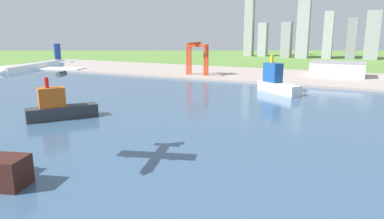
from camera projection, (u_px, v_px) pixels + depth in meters
name	position (u px, v px, depth m)	size (l,w,h in m)	color
ground_plane	(235.00, 108.00, 258.03)	(2400.00, 2400.00, 0.00)	#5C8739
water_bay	(202.00, 127.00, 205.30)	(840.00, 360.00, 0.15)	#385675
industrial_pier	(286.00, 76.00, 424.70)	(840.00, 140.00, 2.50)	#A6968D
airplane_landing	(36.00, 68.00, 134.42)	(36.57, 41.08, 11.89)	white
ferry_boat	(276.00, 82.00, 318.34)	(43.71, 36.09, 33.64)	white
container_barge	(59.00, 107.00, 223.49)	(33.88, 41.70, 27.15)	#2D3338
port_crane_red	(197.00, 51.00, 423.06)	(25.45, 35.05, 39.62)	red
warehouse_main	(337.00, 69.00, 415.86)	(60.94, 38.19, 17.10)	white
distant_skyline	(328.00, 31.00, 702.08)	(358.44, 59.16, 152.31)	#989998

